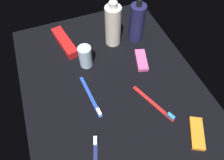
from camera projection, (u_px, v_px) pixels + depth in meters
The scene contains 9 objects.
ground_plane at pixel (112, 85), 75.32cm from camera, with size 84.00×64.00×1.20cm, color black.
lotion_bottle at pixel (137, 22), 82.03cm from camera, with size 6.20×6.20×18.88cm.
bodywash_bottle at pixel (113, 26), 80.03cm from camera, with size 6.38×6.38×19.37cm.
deodorant_stick at pixel (85, 57), 76.58cm from camera, with size 5.06×5.06×9.11cm, color silver.
toothbrush_red at pixel (155, 105), 69.44cm from camera, with size 17.11×7.95×2.10cm.
toothbrush_blue at pixel (92, 98), 70.90cm from camera, with size 18.03×3.00×2.10cm.
toothpaste_box_red at pixel (65, 42), 84.98cm from camera, with size 17.60×4.40×3.20cm, color red.
snack_bar_orange at pixel (197, 133), 63.59cm from camera, with size 10.40×4.00×1.50cm, color orange.
snack_bar_pink at pixel (141, 60), 80.54cm from camera, with size 10.40×4.00×1.50cm, color #E55999.
Camera 1 is at (38.25, -14.47, 62.69)cm, focal length 32.41 mm.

